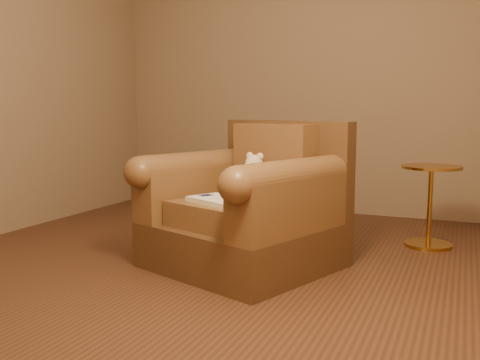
% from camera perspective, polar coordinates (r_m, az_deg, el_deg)
% --- Properties ---
extents(floor, '(4.00, 4.00, 0.00)m').
position_cam_1_polar(floor, '(3.72, -2.02, -8.49)').
color(floor, '#502D1B').
rests_on(floor, ground).
extents(room, '(4.02, 4.02, 2.71)m').
position_cam_1_polar(room, '(3.64, -2.15, 18.42)').
color(room, '#8B7055').
rests_on(room, ground).
extents(armchair, '(1.34, 1.30, 0.95)m').
position_cam_1_polar(armchair, '(3.52, 0.85, -3.26)').
color(armchair, '#50331A').
rests_on(armchair, floor).
extents(teddy_bear, '(0.21, 0.25, 0.29)m').
position_cam_1_polar(teddy_bear, '(3.59, 1.26, 0.12)').
color(teddy_bear, beige).
rests_on(teddy_bear, armchair).
extents(guidebook, '(0.47, 0.40, 0.03)m').
position_cam_1_polar(guidebook, '(3.29, -2.09, -2.21)').
color(guidebook, beige).
rests_on(guidebook, armchair).
extents(side_table, '(0.44, 0.44, 0.61)m').
position_cam_1_polar(side_table, '(4.25, 19.59, -2.35)').
color(side_table, '#BE8834').
rests_on(side_table, floor).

